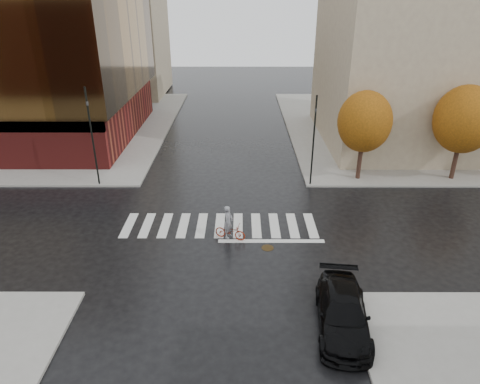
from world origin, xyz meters
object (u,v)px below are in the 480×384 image
at_px(cyclist, 230,228).
at_px(fire_hydrant, 111,161).
at_px(sedan, 343,312).
at_px(traffic_light_ne, 314,136).
at_px(traffic_light_nw, 91,131).

xyz_separation_m(cyclist, fire_hydrant, (-9.78, 11.00, -0.20)).
relative_size(sedan, traffic_light_ne, 0.79).
xyz_separation_m(sedan, cyclist, (-4.87, 7.05, -0.04)).
distance_m(traffic_light_ne, fire_hydrant, 16.21).
relative_size(sedan, fire_hydrant, 7.90).
height_order(traffic_light_nw, traffic_light_ne, traffic_light_nw).
bearing_deg(traffic_light_nw, traffic_light_ne, 77.64).
relative_size(cyclist, traffic_light_nw, 0.29).
bearing_deg(sedan, fire_hydrant, 135.52).
height_order(sedan, cyclist, cyclist).
bearing_deg(traffic_light_ne, sedan, 83.31).
xyz_separation_m(cyclist, traffic_light_nw, (-9.63, 7.30, 3.38)).
relative_size(sedan, cyclist, 2.48).
bearing_deg(traffic_light_nw, cyclist, 40.48).
xyz_separation_m(sedan, traffic_light_ne, (0.80, 14.35, 2.99)).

